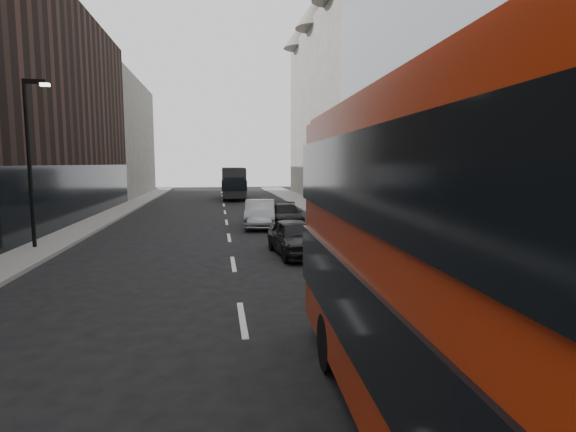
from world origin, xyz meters
name	(u,v)px	position (x,y,z in m)	size (l,w,h in m)	color
sidewalk_right	(346,221)	(7.50, 25.00, 0.07)	(3.00, 80.00, 0.15)	slate
sidewalk_left	(88,226)	(-8.00, 25.00, 0.07)	(2.00, 80.00, 0.15)	slate
building_modern_block	(441,47)	(11.47, 21.00, 9.90)	(5.03, 22.00, 20.00)	#989CA2
building_victorian	(332,106)	(11.38, 44.00, 9.66)	(6.50, 24.00, 21.00)	#5E5853
building_left_mid	(48,113)	(-11.50, 30.00, 7.00)	(5.00, 24.00, 14.00)	black
building_left_far	(120,139)	(-11.50, 52.00, 6.50)	(5.00, 20.00, 13.00)	#5E5853
street_lamp	(31,152)	(-8.22, 18.00, 4.18)	(1.06, 0.22, 7.00)	black
red_bus	(520,282)	(2.36, 1.49, 2.54)	(3.21, 11.44, 4.57)	#A5250A
grey_bus	(233,182)	(1.12, 45.65, 1.77)	(2.51, 10.24, 3.30)	black
car_a	(295,237)	(2.55, 15.31, 0.73)	(1.71, 4.26, 1.45)	black
car_b	(260,214)	(1.89, 23.59, 0.79)	(1.68, 4.80, 1.58)	gray
car_c	(286,215)	(3.50, 24.00, 0.65)	(1.82, 4.48, 1.30)	black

